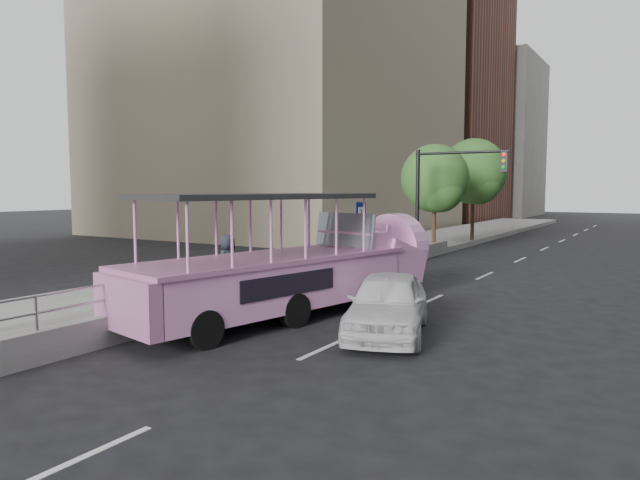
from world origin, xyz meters
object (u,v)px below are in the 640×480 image
traffic_signal (443,187)px  parking_sign (361,231)px  car (387,304)px  pedestrian_far (228,263)px  street_tree_near (436,181)px  duck_boat (297,269)px  street_tree_far (475,174)px

traffic_signal → parking_sign: bearing=-100.3°
car → parking_sign: bearing=103.3°
pedestrian_far → street_tree_near: bearing=-17.7°
duck_boat → street_tree_near: size_ratio=1.77×
duck_boat → traffic_signal: traffic_signal is taller
street_tree_near → street_tree_far: street_tree_far is taller
traffic_signal → street_tree_far: 9.57m
duck_boat → parking_sign: bearing=102.2°
parking_sign → street_tree_far: bearing=91.3°
pedestrian_far → street_tree_far: size_ratio=0.27×
street_tree_near → street_tree_far: (0.20, 6.00, 0.49)m
duck_boat → street_tree_near: bearing=97.0°
pedestrian_far → traffic_signal: size_ratio=0.33×
street_tree_far → parking_sign: bearing=-88.7°
parking_sign → street_tree_far: size_ratio=0.45×
car → parking_sign: size_ratio=1.47×
car → street_tree_far: (-4.73, 22.25, 3.58)m
traffic_signal → street_tree_far: street_tree_far is taller
car → traffic_signal: 13.54m
pedestrian_far → street_tree_far: (1.08, 21.18, 3.14)m
duck_boat → pedestrian_far: duck_boat is taller
car → street_tree_far: 23.03m
pedestrian_far → traffic_signal: bearing=-26.2°
car → duck_boat: bearing=147.4°
duck_boat → parking_sign: 6.41m
duck_boat → street_tree_far: size_ratio=1.57×
street_tree_far → street_tree_near: bearing=-91.9°
duck_boat → car: bearing=-13.8°
duck_boat → car: duck_boat is taller
duck_boat → parking_sign: (-1.35, 6.24, 0.60)m
pedestrian_far → street_tree_near: 15.44m
duck_boat → parking_sign: size_ratio=3.48×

